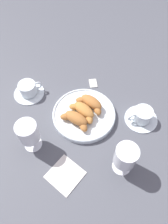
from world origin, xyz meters
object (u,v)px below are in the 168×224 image
at_px(croissant_extra, 76,119).
at_px(juice_glass_left, 28,133).
at_px(croissant_small, 83,111).
at_px(coffee_cup_near, 142,116).
at_px(coffee_cup_far, 28,90).
at_px(croissant_large, 91,103).
at_px(sugar_packet, 93,83).
at_px(pastry_plate, 84,114).
at_px(juice_glass_right, 125,157).
at_px(folded_napkin, 65,175).

distance_m(croissant_extra, juice_glass_left, 0.19).
xyz_separation_m(croissant_small, croissant_extra, (-0.01, 0.05, 0.00)).
distance_m(coffee_cup_near, coffee_cup_far, 0.50).
height_order(croissant_large, sugar_packet, croissant_large).
xyz_separation_m(pastry_plate, coffee_cup_far, (0.26, 0.10, 0.01)).
height_order(juice_glass_right, folded_napkin, juice_glass_right).
bearing_deg(juice_glass_right, croissant_extra, 0.79).
bearing_deg(coffee_cup_near, folded_napkin, 84.52).
xyz_separation_m(coffee_cup_far, sugar_packet, (-0.15, -0.25, -0.02)).
relative_size(juice_glass_left, sugar_packet, 2.80).
xyz_separation_m(coffee_cup_far, juice_glass_left, (-0.22, 0.13, 0.07)).
relative_size(pastry_plate, croissant_large, 1.93).
distance_m(pastry_plate, coffee_cup_near, 0.24).
bearing_deg(sugar_packet, pastry_plate, 159.20).
bearing_deg(coffee_cup_near, pastry_plate, 42.90).
bearing_deg(croissant_large, pastry_plate, 99.35).
height_order(croissant_small, coffee_cup_far, croissant_small).
xyz_separation_m(juice_glass_right, folded_napkin, (0.12, 0.17, -0.09)).
bearing_deg(coffee_cup_near, coffee_cup_far, 31.02).
height_order(sugar_packet, folded_napkin, sugar_packet).
bearing_deg(coffee_cup_near, juice_glass_right, 110.64).
bearing_deg(sugar_packet, coffee_cup_near, -143.04).
distance_m(juice_glass_left, juice_glass_right, 0.34).
xyz_separation_m(sugar_packet, folded_napkin, (-0.24, 0.37, -0.00)).
height_order(coffee_cup_far, sugar_packet, coffee_cup_far).
distance_m(coffee_cup_far, juice_glass_right, 0.52).
xyz_separation_m(coffee_cup_near, coffee_cup_far, (0.43, 0.26, 0.00)).
bearing_deg(juice_glass_left, croissant_extra, -104.78).
distance_m(coffee_cup_far, sugar_packet, 0.30).
height_order(croissant_large, folded_napkin, croissant_large).
relative_size(pastry_plate, folded_napkin, 2.38).
xyz_separation_m(juice_glass_left, juice_glass_right, (-0.29, -0.18, -0.00)).
height_order(pastry_plate, juice_glass_left, juice_glass_left).
distance_m(croissant_large, croissant_small, 0.05).
distance_m(croissant_small, coffee_cup_far, 0.27).
distance_m(croissant_small, folded_napkin, 0.26).
bearing_deg(croissant_extra, juice_glass_left, 75.22).
height_order(coffee_cup_far, juice_glass_right, juice_glass_right).
bearing_deg(folded_napkin, juice_glass_right, -124.20).
xyz_separation_m(croissant_large, coffee_cup_far, (0.25, 0.14, -0.02)).
relative_size(juice_glass_right, sugar_packet, 2.80).
relative_size(croissant_extra, folded_napkin, 1.21).
xyz_separation_m(croissant_extra, coffee_cup_near, (-0.16, -0.21, -0.02)).
bearing_deg(sugar_packet, folded_napkin, 158.21).
xyz_separation_m(coffee_cup_near, juice_glass_right, (-0.08, 0.21, 0.07)).
height_order(croissant_small, folded_napkin, croissant_small).
relative_size(croissant_extra, juice_glass_left, 0.95).
bearing_deg(coffee_cup_far, sugar_packet, -121.51).
bearing_deg(juice_glass_right, croissant_small, -10.32).
bearing_deg(coffee_cup_far, juice_glass_right, -174.54).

